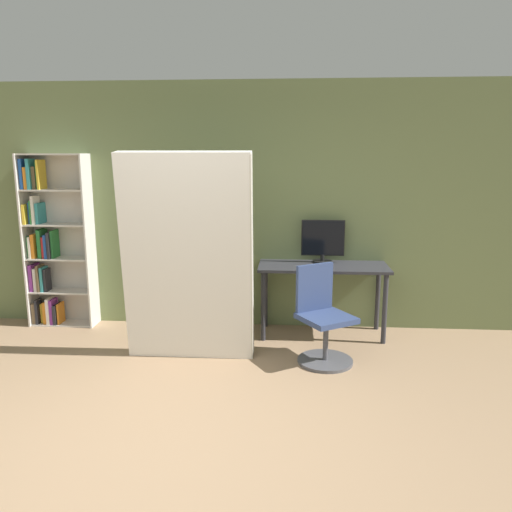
% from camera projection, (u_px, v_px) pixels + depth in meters
% --- Properties ---
extents(ground_plane, '(16.00, 16.00, 0.00)m').
position_uv_depth(ground_plane, '(142.00, 461.00, 3.19)').
color(ground_plane, '#937556').
extents(wall_back, '(8.00, 0.06, 2.70)m').
position_uv_depth(wall_back, '(208.00, 207.00, 5.55)').
color(wall_back, '#6B7A4C').
rests_on(wall_back, ground).
extents(desk, '(1.37, 0.55, 0.77)m').
position_uv_depth(desk, '(323.00, 275.00, 5.30)').
color(desk, '#2D2D33').
rests_on(desk, ground).
extents(monitor, '(0.47, 0.21, 0.46)m').
position_uv_depth(monitor, '(323.00, 240.00, 5.38)').
color(monitor, black).
rests_on(monitor, desk).
extents(office_chair, '(0.61, 0.61, 0.91)m').
position_uv_depth(office_chair, '(323.00, 324.00, 4.67)').
color(office_chair, '#4C4C51').
rests_on(office_chair, ground).
extents(bookshelf, '(0.74, 0.28, 1.93)m').
position_uv_depth(bookshelf, '(53.00, 244.00, 5.62)').
color(bookshelf, beige).
rests_on(bookshelf, ground).
extents(mattress_near, '(1.21, 0.36, 1.96)m').
position_uv_depth(mattress_near, '(188.00, 258.00, 4.61)').
color(mattress_near, silver).
rests_on(mattress_near, ground).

